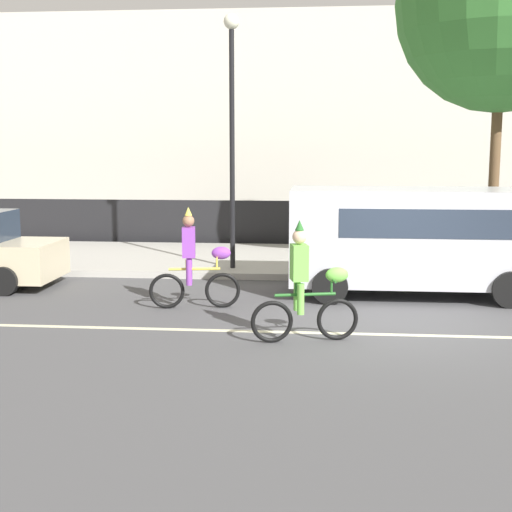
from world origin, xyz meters
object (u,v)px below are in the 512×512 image
at_px(parade_cyclist_lime, 306,289).
at_px(street_lamp_post, 232,104).
at_px(parked_van_silver, 418,233).
at_px(parade_cyclist_purple, 195,264).

height_order(parade_cyclist_lime, street_lamp_post, street_lamp_post).
distance_m(parked_van_silver, street_lamp_post, 5.30).
bearing_deg(parade_cyclist_purple, parked_van_silver, 20.29).
relative_size(parked_van_silver, street_lamp_post, 0.85).
xyz_separation_m(parade_cyclist_lime, street_lamp_post, (-1.89, 5.77, 3.15)).
distance_m(parade_cyclist_purple, street_lamp_post, 4.82).
bearing_deg(parked_van_silver, street_lamp_post, 153.14).
xyz_separation_m(parade_cyclist_purple, parked_van_silver, (4.30, 1.59, 0.44)).
xyz_separation_m(parade_cyclist_purple, street_lamp_post, (0.24, 3.65, 3.15)).
bearing_deg(parade_cyclist_purple, street_lamp_post, 86.18).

